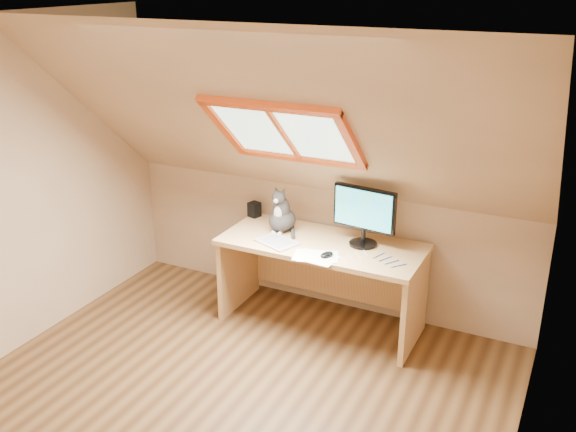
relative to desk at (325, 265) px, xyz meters
The scene contains 10 objects.
ground 1.54m from the desk, 95.89° to the right, with size 3.50×3.50×0.00m, color brown.
room_shell 1.81m from the desk, 95.53° to the right, with size 3.52×3.52×2.41m.
desk is the anchor object (origin of this frame).
monitor 0.57m from the desk, ahead, with size 0.50×0.21×0.46m.
cat 0.52m from the desk, behind, with size 0.21×0.25×0.38m.
desk_speaker 0.80m from the desk, 165.90° to the left, with size 0.09×0.09×0.12m, color black.
graphics_tablet 0.44m from the desk, 142.99° to the right, with size 0.30×0.22×0.01m, color #B2B2B7.
mouse 0.40m from the desk, 65.56° to the right, with size 0.06×0.11×0.04m, color black.
papers 0.40m from the desk, 92.26° to the right, with size 0.35×0.30×0.01m.
cables 0.55m from the desk, 21.80° to the right, with size 0.51×0.26×0.01m.
Camera 1 is at (1.89, -2.76, 2.65)m, focal length 40.00 mm.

